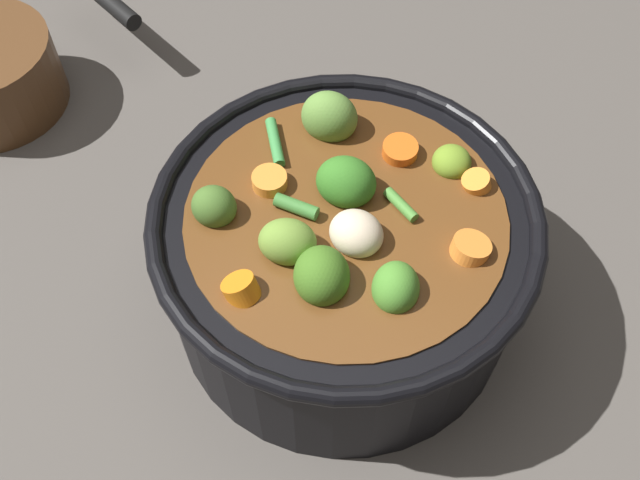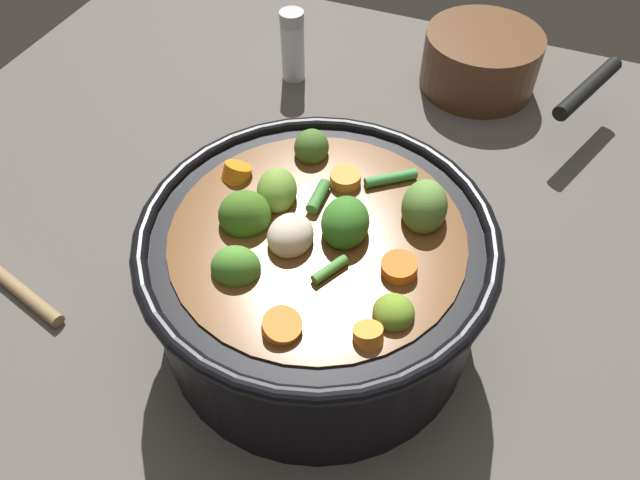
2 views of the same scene
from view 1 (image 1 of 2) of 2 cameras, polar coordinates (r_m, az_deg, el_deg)
The scene contains 2 objects.
ground_plane at distance 0.63m, azimuth 1.69°, elevation -4.60°, with size 1.10×1.10×0.00m, color #514C47.
cooking_pot at distance 0.57m, azimuth 1.84°, elevation -1.25°, with size 0.29×0.29×0.15m.
Camera 1 is at (0.12, -0.29, 0.54)m, focal length 41.47 mm.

